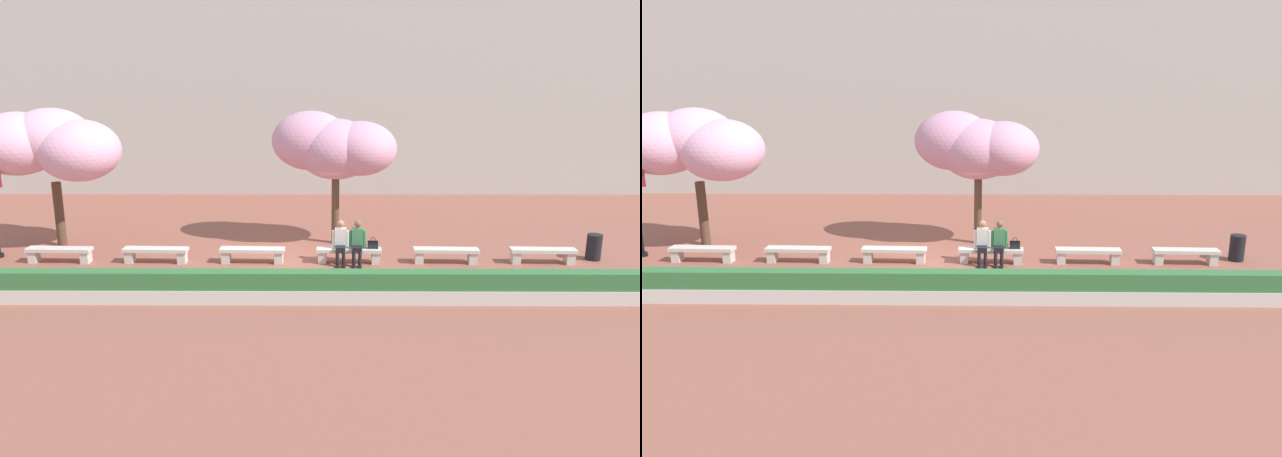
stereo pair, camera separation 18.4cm
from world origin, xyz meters
The scene contains 15 objects.
ground_plane centered at (0.00, 0.00, 0.00)m, with size 100.00×100.00×0.00m, color #8E5142.
building_facade centered at (0.00, 12.04, 5.14)m, with size 32.37×4.00×10.28m, color #B7B2A8.
stone_bench_west_end centered at (-7.14, 0.00, 0.31)m, with size 1.92×0.49×0.45m.
stone_bench_near_west centered at (-4.28, 0.00, 0.31)m, with size 1.92×0.49×0.45m.
stone_bench_center centered at (-1.43, 0.00, 0.31)m, with size 1.92×0.49×0.45m.
stone_bench_near_east centered at (1.43, 0.00, 0.31)m, with size 1.92×0.49×0.45m.
stone_bench_east_end centered at (4.28, 0.00, 0.31)m, with size 1.92×0.49×0.45m.
stone_bench_far_east centered at (7.14, 0.00, 0.31)m, with size 1.92×0.49×0.45m.
person_seated_left centered at (1.18, -0.05, 0.70)m, with size 0.51×0.69×1.29m.
person_seated_right centered at (1.67, -0.05, 0.70)m, with size 0.51×0.71×1.29m.
handbag centered at (2.13, 0.00, 0.58)m, with size 0.30×0.15×0.34m.
cherry_tree_main centered at (1.02, 2.18, 3.18)m, with size 3.96×2.62×4.28m.
cherry_tree_secondary centered at (-7.82, 1.59, 3.29)m, with size 4.44×2.89×4.40m.
planter_hedge_foreground centered at (0.00, -3.14, 0.39)m, with size 18.36×0.50×0.80m.
trash_bin centered at (8.79, 0.38, 0.39)m, with size 0.44×0.44×0.78m, color black.
Camera 1 is at (0.68, -17.57, 5.70)m, focal length 35.00 mm.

